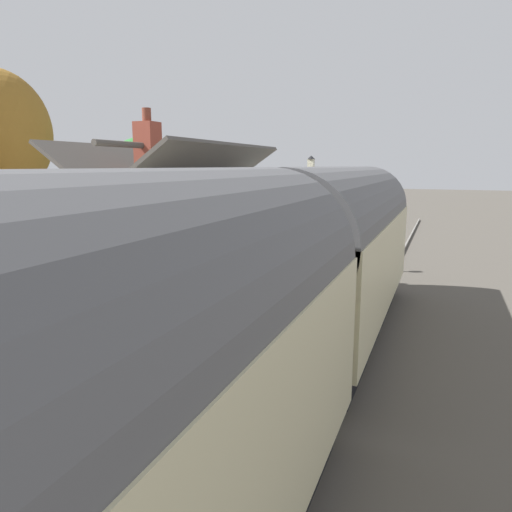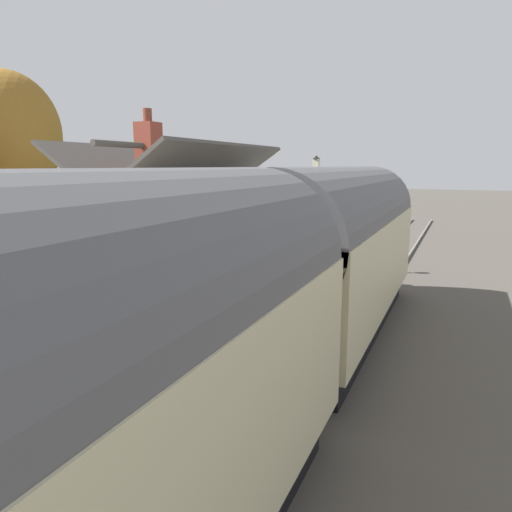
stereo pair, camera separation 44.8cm
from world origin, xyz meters
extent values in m
plane|color=#4C473F|center=(0.00, 0.00, 0.00)|extent=(160.00, 160.00, 0.00)
cube|color=#A39B8C|center=(0.00, 3.62, 0.40)|extent=(32.00, 5.24, 0.80)
cube|color=beige|center=(0.00, 1.18, 0.81)|extent=(32.00, 0.36, 0.02)
cube|color=gray|center=(0.00, -1.62, 0.07)|extent=(52.00, 0.08, 0.14)
cube|color=gray|center=(0.00, -0.18, 0.07)|extent=(52.00, 0.08, 0.14)
cube|color=black|center=(-1.94, -0.90, 0.35)|extent=(8.42, 2.29, 0.70)
cube|color=beige|center=(-1.94, -0.90, 1.85)|extent=(9.15, 2.70, 2.30)
cylinder|color=#515154|center=(-1.94, -0.90, 3.00)|extent=(9.15, 2.65, 2.65)
cube|color=black|center=(-1.94, 0.47, 2.14)|extent=(7.78, 0.03, 0.80)
cylinder|color=black|center=(0.80, -0.90, 0.35)|extent=(0.70, 2.16, 0.70)
cylinder|color=black|center=(-4.69, -0.90, 0.35)|extent=(0.70, 2.16, 0.70)
cube|color=black|center=(2.65, -0.90, 2.25)|extent=(0.04, 2.16, 0.90)
cylinder|color=#F2EDCC|center=(2.67, -0.90, 1.27)|extent=(0.06, 0.24, 0.24)
cube|color=red|center=(2.71, -0.90, 0.82)|extent=(0.16, 2.56, 0.24)
cube|color=beige|center=(-10.94, -0.90, 1.85)|extent=(7.85, 2.70, 2.30)
cylinder|color=#515154|center=(-10.94, -0.90, 3.00)|extent=(7.85, 2.65, 2.65)
cylinder|color=black|center=(-8.59, -0.90, 0.35)|extent=(0.70, 2.16, 0.70)
cube|color=white|center=(-1.50, 4.21, 2.20)|extent=(6.55, 3.75, 2.80)
cube|color=#47423D|center=(-1.50, 3.27, 4.23)|extent=(7.05, 2.14, 1.50)
cube|color=#47423D|center=(-1.50, 5.15, 4.23)|extent=(7.05, 2.14, 1.50)
cylinder|color=#47423D|center=(-1.50, 4.21, 4.87)|extent=(7.05, 0.16, 0.16)
cube|color=brown|center=(-2.88, 4.21, 4.55)|extent=(0.56, 0.56, 1.91)
cylinder|color=brown|center=(-2.88, 4.21, 5.69)|extent=(0.24, 0.24, 0.36)
cube|color=slate|center=(-1.45, 2.31, 1.85)|extent=(0.90, 0.06, 2.10)
cube|color=slate|center=(-2.85, 2.31, 2.50)|extent=(0.80, 0.05, 1.10)
cube|color=slate|center=(-0.05, 2.31, 2.50)|extent=(0.80, 0.05, 1.10)
cube|color=teal|center=(9.34, 2.62, 1.25)|extent=(1.41, 0.45, 0.06)
cube|color=teal|center=(9.33, 2.44, 1.48)|extent=(1.40, 0.16, 0.40)
cube|color=black|center=(8.78, 2.64, 1.02)|extent=(0.07, 0.36, 0.44)
cube|color=black|center=(9.90, 2.60, 1.02)|extent=(0.07, 0.36, 0.44)
cube|color=teal|center=(-7.82, 2.51, 1.25)|extent=(1.42, 0.46, 0.06)
cube|color=teal|center=(-7.81, 2.33, 1.48)|extent=(1.40, 0.16, 0.40)
cube|color=black|center=(-8.37, 2.49, 1.02)|extent=(0.07, 0.36, 0.44)
cube|color=black|center=(-7.26, 2.53, 1.02)|extent=(0.07, 0.36, 0.44)
cube|color=teal|center=(6.39, 2.85, 1.25)|extent=(1.42, 0.47, 0.06)
cube|color=teal|center=(6.40, 2.67, 1.48)|extent=(1.40, 0.17, 0.40)
cube|color=black|center=(5.83, 2.82, 1.02)|extent=(0.08, 0.36, 0.44)
cube|color=black|center=(6.95, 2.88, 1.02)|extent=(0.08, 0.36, 0.44)
cube|color=#9E5138|center=(7.73, 2.29, 0.97)|extent=(0.80, 0.32, 0.34)
ellipsoid|color=#2D7233|center=(7.73, 2.29, 1.26)|extent=(0.72, 0.29, 0.29)
cube|color=black|center=(11.73, 2.39, 0.99)|extent=(0.80, 0.32, 0.37)
ellipsoid|color=#4C8C2D|center=(11.73, 2.39, 1.29)|extent=(0.72, 0.29, 0.29)
cone|color=#9E5138|center=(10.57, 2.93, 0.99)|extent=(0.36, 0.36, 0.37)
cylinder|color=#9E5138|center=(10.57, 2.93, 0.83)|extent=(0.20, 0.20, 0.06)
ellipsoid|color=olive|center=(10.57, 2.93, 1.32)|extent=(0.43, 0.43, 0.36)
cylinder|color=black|center=(5.45, 5.59, 0.97)|extent=(0.47, 0.47, 0.34)
ellipsoid|color=olive|center=(5.45, 5.59, 1.37)|extent=(0.66, 0.66, 0.77)
cone|color=#D11F5E|center=(5.45, 5.59, 1.60)|extent=(0.12, 0.12, 0.26)
cylinder|color=black|center=(-5.16, 1.52, 0.96)|extent=(0.44, 0.44, 0.31)
ellipsoid|color=#2D7233|center=(-5.16, 1.52, 1.33)|extent=(0.61, 0.61, 0.51)
cylinder|color=black|center=(4.43, 1.62, 2.55)|extent=(0.10, 0.10, 3.51)
cylinder|color=black|center=(4.43, 1.62, 4.16)|extent=(0.05, 0.50, 0.05)
cube|color=beige|center=(4.43, 1.62, 4.45)|extent=(0.24, 0.24, 0.32)
cone|color=black|center=(4.43, 1.62, 4.67)|extent=(0.32, 0.32, 0.14)
cylinder|color=#4C3828|center=(5.51, 10.48, 1.50)|extent=(0.27, 0.27, 2.99)
ellipsoid|color=#2D7233|center=(5.51, 10.48, 4.10)|extent=(3.13, 2.97, 3.18)
cylinder|color=#4C3828|center=(1.15, 14.60, 1.91)|extent=(0.31, 0.31, 3.82)
ellipsoid|color=olive|center=(1.15, 14.60, 5.71)|extent=(4.65, 4.19, 5.39)
camera|label=1|loc=(-13.91, -3.39, 4.34)|focal=32.83mm
camera|label=2|loc=(-13.73, -3.80, 4.34)|focal=32.83mm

